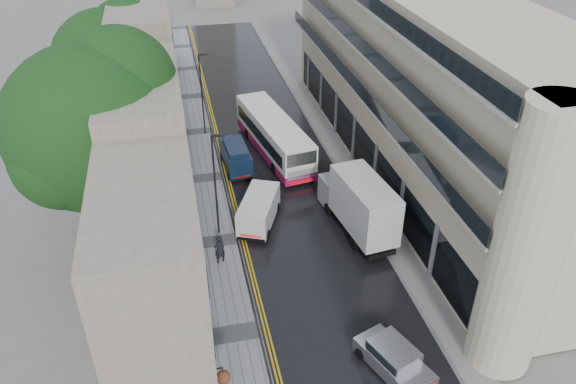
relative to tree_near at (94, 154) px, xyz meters
name	(u,v)px	position (x,y,z in m)	size (l,w,h in m)	color
road	(279,171)	(12.50, 7.50, -6.94)	(9.00, 85.00, 0.02)	black
left_sidewalk	(206,178)	(6.65, 7.50, -6.89)	(2.70, 85.00, 0.12)	gray
right_sidewalk	(344,163)	(17.90, 7.50, -6.89)	(1.80, 85.00, 0.12)	slate
old_shop_row	(148,99)	(3.05, 10.00, -0.95)	(4.50, 56.00, 12.00)	gray
modern_block	(418,84)	(22.80, 6.00, 0.05)	(8.00, 40.00, 14.00)	beige
tree_near	(94,154)	(0.00, 0.00, 0.00)	(10.56, 10.56, 13.89)	black
tree_far	(112,84)	(0.30, 13.00, -0.72)	(9.24, 9.24, 12.46)	black
cream_bus	(274,157)	(12.02, 7.01, -5.33)	(2.66, 11.70, 3.19)	white
white_lorry	(356,223)	(15.15, -3.43, -4.83)	(2.40, 7.99, 4.19)	silver
white_van	(239,223)	(8.20, -0.39, -5.87)	(2.00, 4.67, 2.11)	silver
navy_van	(229,167)	(8.47, 6.97, -5.77)	(1.81, 4.52, 2.30)	#0D1B31
pedestrian	(220,249)	(6.59, -2.98, -5.84)	(0.72, 0.47, 1.98)	black
lamp_post_near	(215,186)	(6.86, 0.15, -3.20)	(0.82, 0.18, 7.25)	black
lamp_post_far	(202,95)	(7.34, 15.34, -3.22)	(0.81, 0.18, 7.22)	black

